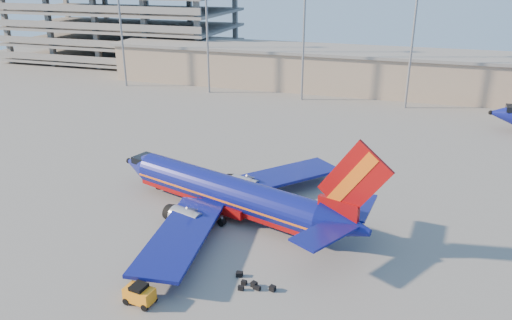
% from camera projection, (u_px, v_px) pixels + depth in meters
% --- Properties ---
extents(ground, '(220.00, 220.00, 0.00)m').
position_uv_depth(ground, '(254.00, 198.00, 57.69)').
color(ground, slate).
rests_on(ground, ground).
extents(terminal_building, '(122.00, 16.00, 8.50)m').
position_uv_depth(terminal_building, '(385.00, 71.00, 104.65)').
color(terminal_building, gray).
rests_on(terminal_building, ground).
extents(parking_garage, '(62.00, 32.00, 21.40)m').
position_uv_depth(parking_garage, '(123.00, 17.00, 136.71)').
color(parking_garage, slate).
rests_on(parking_garage, ground).
extents(light_mast_row, '(101.60, 1.60, 28.65)m').
position_uv_depth(light_mast_row, '(358.00, 10.00, 90.61)').
color(light_mast_row, gray).
rests_on(light_mast_row, ground).
extents(aircraft_main, '(32.65, 30.90, 11.40)m').
position_uv_depth(aircraft_main, '(232.00, 194.00, 53.03)').
color(aircraft_main, navy).
rests_on(aircraft_main, ground).
extents(baggage_tug, '(2.57, 1.76, 1.72)m').
position_uv_depth(baggage_tug, '(139.00, 294.00, 39.49)').
color(baggage_tug, orange).
rests_on(baggage_tug, ground).
extents(luggage_pile, '(3.94, 2.23, 0.47)m').
position_uv_depth(luggage_pile, '(250.00, 282.00, 42.12)').
color(luggage_pile, black).
rests_on(luggage_pile, ground).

